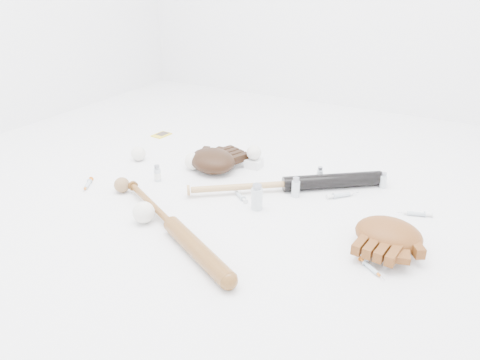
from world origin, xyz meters
The scene contains 21 objects.
bat_dark centered at (0.18, 0.16, 0.03)m, with size 0.87×0.06×0.06m, color black, non-canonical shape.
bat_wood centered at (-0.03, -0.34, 0.03)m, with size 0.80×0.06×0.06m, color brown, non-canonical shape.
glove_dark centered at (-0.20, 0.19, 0.05)m, with size 0.27×0.27×0.10m, color black, non-canonical shape.
glove_tan centered at (0.65, -0.06, 0.05)m, with size 0.27×0.27×0.10m, color brown, non-canonical shape.
trading_card centered at (-0.70, 0.45, 0.00)m, with size 0.07×0.10×0.01m, color yellow.
pedestal centered at (-0.05, 0.31, 0.02)m, with size 0.07×0.07×0.04m, color white.
baseball_on_pedestal centered at (-0.05, 0.31, 0.07)m, with size 0.07×0.07×0.07m, color white.
baseball_left centered at (-0.57, 0.11, 0.03)m, with size 0.07×0.07×0.07m, color white.
baseball_upper centered at (-0.28, 0.15, 0.04)m, with size 0.08×0.08×0.08m, color white.
baseball_mid centered at (-0.17, -0.33, 0.04)m, with size 0.08×0.08×0.08m, color white.
baseball_aged centered at (-0.41, -0.18, 0.03)m, with size 0.06×0.06×0.06m, color olive.
syringe_0 centered at (-0.57, -0.22, 0.01)m, with size 0.14×0.02×0.02m, color #ADBCC6, non-canonical shape.
syringe_1 centered at (0.04, 0.01, 0.01)m, with size 0.14×0.02×0.02m, color #ADBCC6, non-canonical shape.
syringe_2 centered at (0.41, 0.22, 0.01)m, with size 0.16×0.03×0.02m, color #ADBCC6, non-canonical shape.
syringe_3 centered at (0.64, -0.22, 0.01)m, with size 0.13×0.02×0.02m, color #ADBCC6, non-canonical shape.
syringe_4 centered at (0.70, 0.21, 0.01)m, with size 0.14×0.02×0.02m, color #ADBCC6, non-canonical shape.
vial_0 centered at (0.53, 0.39, 0.03)m, with size 0.03×0.03×0.07m, color silver.
vial_1 centered at (0.27, 0.32, 0.03)m, with size 0.03×0.03×0.07m, color silver.
vial_2 centered at (0.24, 0.13, 0.04)m, with size 0.03×0.03×0.08m, color silver.
vial_3 centered at (0.15, -0.04, 0.05)m, with size 0.04×0.04×0.11m, color silver.
vial_4 centered at (-0.35, -0.03, 0.04)m, with size 0.03×0.03×0.07m, color silver.
Camera 1 is at (0.87, -1.47, 0.88)m, focal length 35.00 mm.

